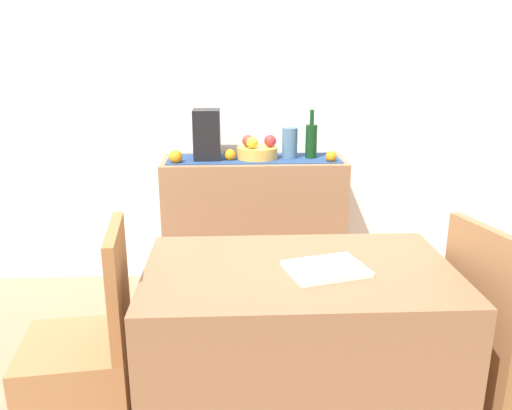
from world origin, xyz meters
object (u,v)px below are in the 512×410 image
open_book (326,269)px  sideboard_console (254,226)px  ceramic_vase (290,143)px  chair_by_corner (503,372)px  fruit_bowl (257,153)px  dining_table (297,354)px  chair_near_window (83,383)px  wine_bottle (311,140)px  coffee_maker (207,135)px

open_book → sideboard_console: bearing=83.3°
open_book → ceramic_vase: bearing=74.3°
ceramic_vase → open_book: size_ratio=0.68×
ceramic_vase → chair_by_corner: ceramic_vase is taller
fruit_bowl → dining_table: bearing=-86.2°
open_book → chair_near_window: size_ratio=0.31×
wine_bottle → dining_table: wine_bottle is taller
fruit_bowl → coffee_maker: bearing=180.0°
ceramic_vase → chair_by_corner: (0.73, -1.36, -0.70)m
sideboard_console → wine_bottle: wine_bottle is taller
sideboard_console → ceramic_vase: 0.58m
ceramic_vase → chair_by_corner: size_ratio=0.21×
wine_bottle → ceramic_vase: 0.13m
open_book → fruit_bowl: bearing=82.5°
wine_bottle → chair_by_corner: size_ratio=0.33×
ceramic_vase → dining_table: (-0.11, -1.36, -0.60)m
coffee_maker → chair_near_window: coffee_maker is taller
dining_table → chair_by_corner: (0.84, -0.00, -0.10)m
dining_table → sideboard_console: bearing=94.7°
dining_table → fruit_bowl: bearing=93.8°
sideboard_console → fruit_bowl: bearing=0.0°
chair_near_window → chair_by_corner: bearing=-0.2°
chair_by_corner → ceramic_vase: bearing=118.3°
ceramic_vase → chair_near_window: bearing=-125.0°
open_book → chair_near_window: bearing=162.7°
fruit_bowl → open_book: (0.18, -1.39, -0.16)m
dining_table → open_book: open_book is taller
fruit_bowl → chair_near_window: size_ratio=0.28×
sideboard_console → coffee_maker: (-0.28, 0.00, 0.59)m
coffee_maker → chair_by_corner: (1.24, -1.36, -0.76)m
sideboard_console → chair_by_corner: size_ratio=1.25×
dining_table → open_book: (0.09, -0.04, 0.38)m
sideboard_console → dining_table: 1.37m
coffee_maker → open_book: coffee_maker is taller
fruit_bowl → ceramic_vase: bearing=0.0°
sideboard_console → wine_bottle: 0.65m
fruit_bowl → chair_by_corner: (0.93, -1.36, -0.65)m
fruit_bowl → coffee_maker: 0.32m
ceramic_vase → chair_by_corner: bearing=-61.7°
ceramic_vase → open_book: 1.41m
coffee_maker → open_book: (0.49, -1.39, -0.27)m
fruit_bowl → wine_bottle: size_ratio=0.83×
fruit_bowl → chair_by_corner: fruit_bowl is taller
sideboard_console → wine_bottle: (0.35, 0.00, 0.55)m
wine_bottle → dining_table: 1.51m
wine_bottle → open_book: wine_bottle is taller
chair_by_corner → wine_bottle: bearing=113.8°
sideboard_console → chair_near_window: bearing=-118.2°
coffee_maker → chair_by_corner: size_ratio=0.34×
sideboard_console → open_book: sideboard_console is taller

